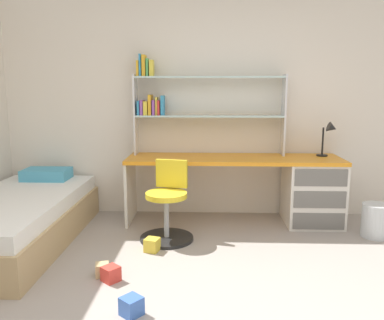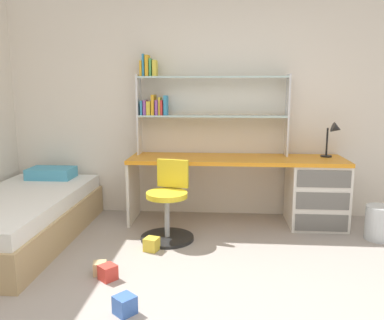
# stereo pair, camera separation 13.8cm
# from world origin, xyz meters

# --- Properties ---
(room_shell) EXTENTS (5.81, 6.06, 2.56)m
(room_shell) POSITION_xyz_m (-1.24, 1.25, 1.28)
(room_shell) COLOR silver
(room_shell) RESTS_ON ground_plane
(desk) EXTENTS (2.31, 0.61, 0.73)m
(desk) POSITION_xyz_m (0.85, 2.20, 0.41)
(desk) COLOR orange
(desk) RESTS_ON ground_plane
(bookshelf_hutch) EXTENTS (1.67, 0.22, 1.10)m
(bookshelf_hutch) POSITION_xyz_m (-0.27, 2.39, 1.34)
(bookshelf_hutch) COLOR silver
(bookshelf_hutch) RESTS_ON desk
(desk_lamp) EXTENTS (0.20, 0.17, 0.38)m
(desk_lamp) POSITION_xyz_m (1.26, 2.29, 0.98)
(desk_lamp) COLOR black
(desk_lamp) RESTS_ON desk
(swivel_chair) EXTENTS (0.52, 0.52, 0.76)m
(swivel_chair) POSITION_xyz_m (-0.45, 1.67, 0.30)
(swivel_chair) COLOR black
(swivel_chair) RESTS_ON ground_plane
(bed_platform) EXTENTS (1.02, 2.04, 0.57)m
(bed_platform) POSITION_xyz_m (-1.88, 1.51, 0.23)
(bed_platform) COLOR tan
(bed_platform) RESTS_ON ground_plane
(waste_bin) EXTENTS (0.28, 0.28, 0.33)m
(waste_bin) POSITION_xyz_m (1.61, 1.80, 0.17)
(waste_bin) COLOR silver
(waste_bin) RESTS_ON ground_plane
(toy_block_yellow_1) EXTENTS (0.15, 0.15, 0.12)m
(toy_block_yellow_1) POSITION_xyz_m (-0.56, 1.35, 0.06)
(toy_block_yellow_1) COLOR gold
(toy_block_yellow_1) RESTS_ON ground_plane
(toy_block_blue_2) EXTENTS (0.17, 0.17, 0.12)m
(toy_block_blue_2) POSITION_xyz_m (-0.55, 0.31, 0.06)
(toy_block_blue_2) COLOR #3860B7
(toy_block_blue_2) RESTS_ON ground_plane
(toy_block_natural_3) EXTENTS (0.12, 0.12, 0.10)m
(toy_block_natural_3) POSITION_xyz_m (-0.89, 0.85, 0.05)
(toy_block_natural_3) COLOR tan
(toy_block_natural_3) RESTS_ON ground_plane
(toy_block_red_4) EXTENTS (0.16, 0.16, 0.12)m
(toy_block_red_4) POSITION_xyz_m (-0.80, 0.77, 0.06)
(toy_block_red_4) COLOR red
(toy_block_red_4) RESTS_ON ground_plane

